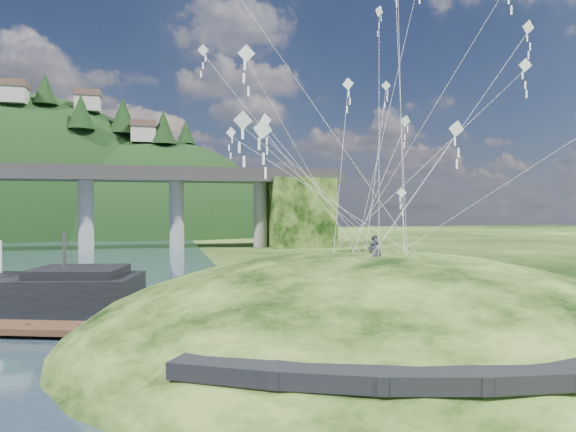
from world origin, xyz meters
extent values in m
plane|color=black|center=(0.00, 0.00, 0.00)|extent=(320.00, 320.00, 0.00)
ellipsoid|color=black|center=(8.00, 2.00, -1.50)|extent=(36.00, 32.00, 13.00)
cube|color=black|center=(-1.50, -8.00, 2.03)|extent=(4.32, 3.62, 0.71)
cube|color=black|center=(1.50, -9.65, 2.09)|extent=(4.10, 2.97, 0.61)
cube|color=black|center=(4.50, -10.65, 2.08)|extent=(3.85, 2.37, 0.62)
cube|color=black|center=(7.50, -11.10, 2.04)|extent=(3.62, 1.83, 0.66)
cylinder|color=gray|center=(-16.50, 70.00, 6.50)|extent=(2.60, 2.60, 13.00)
cylinder|color=gray|center=(-1.00, 70.00, 6.50)|extent=(2.60, 2.60, 13.00)
cylinder|color=gray|center=(14.50, 70.00, 6.50)|extent=(2.60, 2.60, 13.00)
cube|color=black|center=(22.00, 70.00, 6.50)|extent=(12.00, 11.00, 13.00)
ellipsoid|color=black|center=(-40.00, 126.00, -6.00)|extent=(96.00, 68.00, 88.00)
ellipsoid|color=black|center=(-5.00, 118.00, -10.00)|extent=(76.00, 56.00, 72.00)
cone|color=black|center=(-31.40, 112.04, 36.68)|extent=(5.83, 5.83, 7.67)
cone|color=black|center=(-22.45, 107.08, 30.58)|extent=(6.47, 6.47, 8.51)
cone|color=black|center=(-13.22, 113.99, 31.23)|extent=(7.13, 7.13, 9.38)
cone|color=black|center=(-3.12, 109.03, 27.87)|extent=(6.56, 6.56, 8.63)
cone|color=black|center=(2.77, 114.63, 27.68)|extent=(4.88, 4.88, 6.42)
cube|color=beige|center=(-38.00, 110.00, 34.28)|extent=(6.00, 5.00, 4.00)
cube|color=brown|center=(-38.00, 110.00, 36.98)|extent=(6.40, 5.40, 1.60)
cube|color=beige|center=(-22.00, 116.00, 34.18)|extent=(6.00, 5.00, 4.00)
cube|color=brown|center=(-22.00, 116.00, 36.88)|extent=(6.40, 5.40, 1.60)
cube|color=beige|center=(-8.00, 110.00, 25.88)|extent=(6.00, 5.00, 4.00)
cube|color=brown|center=(-8.00, 110.00, 28.58)|extent=(6.40, 5.40, 1.60)
cube|color=black|center=(-9.53, 13.84, 2.93)|extent=(6.97, 6.20, 0.61)
cylinder|color=#2D2B2B|center=(-10.51, 14.05, 4.24)|extent=(0.24, 0.24, 3.03)
cube|color=#3B2418|center=(-8.31, 6.31, 0.49)|extent=(15.09, 7.15, 0.38)
cylinder|color=#3B2418|center=(-11.38, 7.37, 0.22)|extent=(0.32, 0.32, 1.08)
cylinder|color=#3B2418|center=(-8.31, 6.31, 0.22)|extent=(0.32, 0.32, 1.08)
cylinder|color=#3B2418|center=(-5.25, 5.26, 0.22)|extent=(0.32, 0.32, 1.08)
cylinder|color=#3B2418|center=(-2.18, 4.21, 0.22)|extent=(0.32, 0.32, 1.08)
imported|color=#282A36|center=(7.32, 0.03, 5.87)|extent=(0.76, 0.59, 1.86)
imported|color=#282A36|center=(9.39, 4.97, 5.78)|extent=(1.12, 1.07, 1.83)
cube|color=white|center=(11.52, -0.97, 11.73)|extent=(0.89, 0.27, 0.87)
cube|color=white|center=(11.52, -0.97, 11.10)|extent=(0.12, 0.05, 0.51)
cube|color=white|center=(11.52, -0.97, 10.48)|extent=(0.12, 0.05, 0.51)
cube|color=white|center=(11.52, -0.97, 9.85)|extent=(0.12, 0.05, 0.51)
cube|color=white|center=(0.05, -2.00, 14.61)|extent=(0.80, 0.19, 0.79)
cube|color=white|center=(0.05, -2.00, 14.05)|extent=(0.10, 0.03, 0.46)
cube|color=white|center=(0.05, -2.00, 13.49)|extent=(0.10, 0.03, 0.46)
cube|color=white|center=(0.05, -2.00, 12.92)|extent=(0.10, 0.03, 0.46)
cube|color=white|center=(11.96, 4.02, 20.45)|extent=(0.09, 0.05, 0.41)
cube|color=white|center=(12.28, 10.78, 22.36)|extent=(0.74, 0.35, 0.77)
cube|color=white|center=(12.28, 10.78, 21.80)|extent=(0.09, 0.08, 0.46)
cube|color=white|center=(12.28, 10.78, 21.24)|extent=(0.09, 0.08, 0.46)
cube|color=white|center=(12.28, 10.78, 20.67)|extent=(0.09, 0.08, 0.46)
cube|color=white|center=(-1.14, 7.71, 17.55)|extent=(0.72, 0.24, 0.71)
cube|color=white|center=(-1.14, 7.71, 17.03)|extent=(0.09, 0.02, 0.42)
cube|color=white|center=(-1.14, 7.71, 16.51)|extent=(0.09, 0.02, 0.42)
cube|color=white|center=(-1.14, 7.71, 15.99)|extent=(0.09, 0.02, 0.42)
cube|color=white|center=(-0.63, -5.23, 10.99)|extent=(0.74, 0.28, 0.73)
cube|color=white|center=(-0.63, -5.23, 10.45)|extent=(0.10, 0.03, 0.44)
cube|color=white|center=(-0.63, -5.23, 9.92)|extent=(0.10, 0.03, 0.44)
cube|color=white|center=(-0.63, -5.23, 9.38)|extent=(0.10, 0.03, 0.44)
cube|color=white|center=(17.93, 1.74, 16.26)|extent=(0.83, 0.18, 0.83)
cube|color=white|center=(17.93, 1.74, 15.67)|extent=(0.11, 0.02, 0.48)
cube|color=white|center=(17.93, 1.74, 15.08)|extent=(0.11, 0.02, 0.48)
cube|color=white|center=(17.93, 1.74, 14.49)|extent=(0.11, 0.02, 0.48)
cube|color=white|center=(11.56, 6.19, 21.12)|extent=(0.10, 0.08, 0.47)
cube|color=white|center=(14.59, 11.60, 8.70)|extent=(0.67, 0.43, 0.75)
cube|color=white|center=(14.59, 11.60, 8.16)|extent=(0.10, 0.05, 0.44)
cube|color=white|center=(14.59, 11.60, 7.62)|extent=(0.10, 0.05, 0.44)
cube|color=white|center=(14.59, 11.60, 7.08)|extent=(0.10, 0.05, 0.44)
cube|color=white|center=(8.39, 7.01, 15.79)|extent=(0.59, 0.62, 0.81)
cube|color=white|center=(8.39, 7.01, 15.21)|extent=(0.10, 0.08, 0.47)
cube|color=white|center=(8.39, 7.01, 14.64)|extent=(0.10, 0.08, 0.47)
cube|color=white|center=(8.39, 7.01, 14.06)|extent=(0.10, 0.08, 0.47)
cube|color=white|center=(0.62, 7.63, 12.37)|extent=(0.57, 0.46, 0.70)
cube|color=white|center=(0.62, 7.63, 11.88)|extent=(0.09, 0.06, 0.40)
cube|color=white|center=(0.62, 7.63, 11.38)|extent=(0.09, 0.06, 0.40)
cube|color=white|center=(0.62, 7.63, 10.89)|extent=(0.09, 0.06, 0.40)
cube|color=white|center=(12.42, 9.81, 16.55)|extent=(0.69, 0.17, 0.69)
cube|color=white|center=(12.42, 9.81, 16.06)|extent=(0.09, 0.02, 0.40)
cube|color=white|center=(12.42, 9.81, 15.57)|extent=(0.09, 0.02, 0.40)
cube|color=white|center=(12.42, 9.81, 15.08)|extent=(0.09, 0.02, 0.40)
cube|color=white|center=(17.11, 0.49, 18.08)|extent=(0.79, 0.21, 0.78)
cube|color=white|center=(17.11, 0.49, 17.52)|extent=(0.10, 0.04, 0.46)
cube|color=white|center=(17.11, 0.49, 16.96)|extent=(0.10, 0.04, 0.46)
cube|color=white|center=(17.11, 0.49, 16.40)|extent=(0.10, 0.04, 0.46)
cube|color=white|center=(0.34, -4.35, 10.81)|extent=(0.84, 0.27, 0.83)
cube|color=white|center=(0.34, -4.35, 10.20)|extent=(0.11, 0.07, 0.50)
cube|color=white|center=(0.34, -4.35, 9.59)|extent=(0.11, 0.07, 0.50)
cube|color=white|center=(0.34, -4.35, 8.99)|extent=(0.11, 0.07, 0.50)
cube|color=white|center=(14.19, -1.71, 18.02)|extent=(0.11, 0.03, 0.48)
cube|color=white|center=(2.01, 3.31, 12.48)|extent=(0.54, 0.64, 0.79)
cube|color=white|center=(2.01, 3.31, 11.92)|extent=(0.09, 0.08, 0.46)
cube|color=white|center=(2.01, 3.31, 11.35)|extent=(0.09, 0.08, 0.46)
cube|color=white|center=(2.01, 3.31, 10.79)|extent=(0.09, 0.08, 0.46)
cube|color=white|center=(12.94, 7.71, 13.62)|extent=(0.79, 0.26, 0.78)
cube|color=white|center=(12.94, 7.71, 13.05)|extent=(0.10, 0.07, 0.46)
cube|color=white|center=(12.94, 7.71, 12.48)|extent=(0.10, 0.07, 0.46)
cube|color=white|center=(12.94, 7.71, 11.92)|extent=(0.10, 0.07, 0.46)
camera|label=1|loc=(-3.78, -25.37, 7.56)|focal=32.00mm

